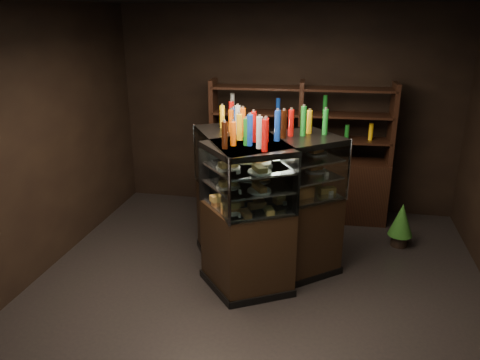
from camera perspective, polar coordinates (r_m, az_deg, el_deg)
name	(u,v)px	position (r m, az deg, el deg)	size (l,w,h in m)	color
ground	(257,290)	(5.27, 2.08, -13.21)	(5.00, 5.00, 0.00)	black
room_shell	(259,115)	(4.52, 2.38, 7.95)	(5.02, 5.02, 3.01)	black
display_case	(257,230)	(5.34, 2.07, -6.14)	(1.86, 1.66, 1.62)	black
food_display	(258,173)	(5.07, 2.15, 0.89)	(1.37, 1.26, 0.49)	#C58A46
bottles_top	(258,125)	(4.93, 2.25, 6.69)	(1.19, 1.11, 0.30)	#147223
potted_conifer	(402,219)	(6.34, 19.10, -4.51)	(0.31, 0.31, 0.66)	black
back_shelving	(298,178)	(6.82, 7.10, 0.20)	(2.54, 0.56, 2.00)	black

